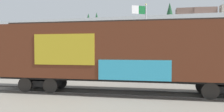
# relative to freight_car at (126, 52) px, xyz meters

# --- Properties ---
(ground_plane) EXTENTS (260.00, 260.00, 0.00)m
(ground_plane) POSITION_rel_freight_car_xyz_m (-0.53, 0.00, -2.52)
(ground_plane) COLOR slate
(track) EXTENTS (59.95, 5.93, 0.08)m
(track) POSITION_rel_freight_car_xyz_m (0.72, 0.06, -2.48)
(track) COLOR #4C4742
(track) RESTS_ON ground_plane
(freight_car) EXTENTS (16.52, 3.96, 4.42)m
(freight_car) POSITION_rel_freight_car_xyz_m (0.00, 0.00, 0.00)
(freight_car) COLOR #5B2B19
(freight_car) RESTS_ON ground_plane
(flagpole) EXTENTS (1.44, 0.89, 7.41)m
(flagpole) POSITION_rel_freight_car_xyz_m (-0.07, 9.45, 2.35)
(flagpole) COLOR silver
(flagpole) RESTS_ON ground_plane
(hillside) EXTENTS (121.56, 31.66, 17.49)m
(hillside) POSITION_rel_freight_car_xyz_m (-0.48, 69.02, 4.07)
(hillside) COLOR silver
(hillside) RESTS_ON ground_plane
(parked_car_white) EXTENTS (4.55, 2.32, 1.65)m
(parked_car_white) POSITION_rel_freight_car_xyz_m (-4.84, 6.03, -1.70)
(parked_car_white) COLOR silver
(parked_car_white) RESTS_ON ground_plane
(parked_car_blue) EXTENTS (4.56, 2.06, 1.74)m
(parked_car_blue) POSITION_rel_freight_car_xyz_m (0.26, 5.92, -1.64)
(parked_car_blue) COLOR navy
(parked_car_blue) RESTS_ON ground_plane
(parked_car_green) EXTENTS (4.91, 2.58, 1.70)m
(parked_car_green) POSITION_rel_freight_car_xyz_m (6.09, 5.71, -1.68)
(parked_car_green) COLOR #1E5933
(parked_car_green) RESTS_ON ground_plane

